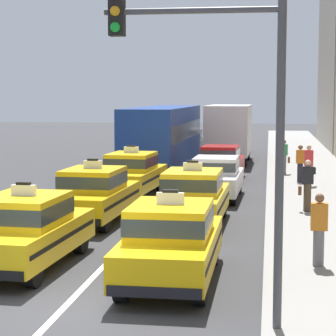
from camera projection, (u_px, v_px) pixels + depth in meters
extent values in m
plane|color=#353538|center=(60.00, 312.00, 12.42)|extent=(160.00, 160.00, 0.00)
cube|color=silver|center=(189.00, 178.00, 32.10)|extent=(0.14, 80.00, 0.01)
cube|color=gray|center=(319.00, 195.00, 26.36)|extent=(4.00, 90.00, 0.15)
cylinder|color=black|center=(24.00, 238.00, 17.23)|extent=(0.27, 0.65, 0.64)
cylinder|color=black|center=(80.00, 241.00, 16.95)|extent=(0.27, 0.65, 0.64)
cylinder|color=black|center=(33.00, 272.00, 13.97)|extent=(0.27, 0.65, 0.64)
cube|color=yellow|center=(27.00, 238.00, 15.56)|extent=(2.01, 4.58, 0.70)
cube|color=black|center=(27.00, 236.00, 15.56)|extent=(2.01, 4.22, 0.10)
cube|color=yellow|center=(24.00, 210.00, 15.35)|extent=(1.70, 2.17, 0.64)
cube|color=#2D3842|center=(24.00, 210.00, 15.35)|extent=(1.72, 2.19, 0.35)
cube|color=white|center=(24.00, 190.00, 15.30)|extent=(0.56, 0.15, 0.24)
cube|color=black|center=(23.00, 183.00, 15.28)|extent=(0.32, 0.12, 0.06)
cube|color=black|center=(61.00, 230.00, 17.75)|extent=(1.71, 0.22, 0.20)
cylinder|color=black|center=(87.00, 203.00, 22.76)|extent=(0.27, 0.65, 0.64)
cylinder|color=black|center=(130.00, 204.00, 22.48)|extent=(0.27, 0.65, 0.64)
cylinder|color=black|center=(54.00, 220.00, 19.77)|extent=(0.27, 0.65, 0.64)
cylinder|color=black|center=(104.00, 221.00, 19.49)|extent=(0.27, 0.65, 0.64)
cube|color=yellow|center=(95.00, 200.00, 21.09)|extent=(1.99, 4.57, 0.70)
cube|color=black|center=(95.00, 199.00, 21.08)|extent=(2.00, 4.21, 0.10)
cube|color=yellow|center=(93.00, 179.00, 20.87)|extent=(1.69, 2.17, 0.64)
cube|color=#2D3842|center=(93.00, 179.00, 20.87)|extent=(1.71, 2.19, 0.35)
cube|color=white|center=(93.00, 165.00, 20.82)|extent=(0.56, 0.14, 0.24)
cube|color=black|center=(93.00, 160.00, 20.81)|extent=(0.32, 0.12, 0.06)
cube|color=black|center=(114.00, 198.00, 23.27)|extent=(1.71, 0.21, 0.20)
cube|color=black|center=(71.00, 221.00, 18.96)|extent=(1.71, 0.21, 0.20)
cylinder|color=black|center=(125.00, 182.00, 28.26)|extent=(0.28, 0.65, 0.64)
cylinder|color=black|center=(160.00, 183.00, 27.96)|extent=(0.28, 0.65, 0.64)
cylinder|color=black|center=(102.00, 192.00, 25.28)|extent=(0.28, 0.65, 0.64)
cylinder|color=black|center=(141.00, 193.00, 24.98)|extent=(0.28, 0.65, 0.64)
cube|color=yellow|center=(132.00, 178.00, 26.58)|extent=(2.07, 4.60, 0.70)
cube|color=black|center=(132.00, 177.00, 26.58)|extent=(2.07, 4.24, 0.10)
cube|color=yellow|center=(131.00, 161.00, 26.37)|extent=(1.73, 2.19, 0.64)
cube|color=#2D3842|center=(131.00, 161.00, 26.37)|extent=(1.75, 2.22, 0.35)
cube|color=white|center=(131.00, 150.00, 26.32)|extent=(0.57, 0.15, 0.24)
cube|color=black|center=(131.00, 146.00, 26.30)|extent=(0.33, 0.13, 0.06)
cube|color=black|center=(146.00, 178.00, 28.76)|extent=(1.72, 0.24, 0.20)
cube|color=black|center=(117.00, 193.00, 24.46)|extent=(1.72, 0.24, 0.20)
cylinder|color=black|center=(156.00, 157.00, 39.44)|extent=(0.25, 0.64, 0.64)
cylinder|color=black|center=(191.00, 157.00, 39.12)|extent=(0.25, 0.64, 0.64)
cylinder|color=black|center=(131.00, 170.00, 32.84)|extent=(0.25, 0.64, 0.64)
cylinder|color=black|center=(173.00, 170.00, 32.52)|extent=(0.25, 0.64, 0.64)
cube|color=navy|center=(164.00, 135.00, 35.83)|extent=(2.68, 11.24, 2.90)
cube|color=#2D3842|center=(164.00, 130.00, 35.80)|extent=(2.70, 10.79, 0.84)
cube|color=black|center=(179.00, 110.00, 41.14)|extent=(2.13, 0.11, 0.36)
cylinder|color=black|center=(181.00, 147.00, 46.77)|extent=(0.24, 0.64, 0.64)
cylinder|color=black|center=(202.00, 147.00, 46.56)|extent=(0.24, 0.64, 0.64)
cylinder|color=black|center=(175.00, 150.00, 43.97)|extent=(0.24, 0.64, 0.64)
cylinder|color=black|center=(198.00, 151.00, 43.77)|extent=(0.24, 0.64, 0.64)
cube|color=#4C5156|center=(189.00, 144.00, 45.23)|extent=(1.77, 4.30, 0.66)
cube|color=#4C5156|center=(189.00, 134.00, 45.07)|extent=(1.56, 1.90, 0.60)
cube|color=#2D3842|center=(189.00, 134.00, 45.07)|extent=(1.58, 1.92, 0.33)
cylinder|color=black|center=(149.00, 249.00, 16.02)|extent=(0.24, 0.64, 0.64)
cylinder|color=black|center=(212.00, 251.00, 15.81)|extent=(0.24, 0.64, 0.64)
cylinder|color=black|center=(121.00, 285.00, 13.01)|extent=(0.24, 0.64, 0.64)
cylinder|color=black|center=(199.00, 288.00, 12.80)|extent=(0.24, 0.64, 0.64)
cube|color=yellow|center=(171.00, 250.00, 14.37)|extent=(1.81, 4.51, 0.70)
cube|color=black|center=(171.00, 248.00, 14.36)|extent=(1.83, 4.15, 0.10)
cube|color=yellow|center=(170.00, 220.00, 14.15)|extent=(1.61, 2.11, 0.64)
cube|color=#2D3842|center=(170.00, 220.00, 14.15)|extent=(1.63, 2.13, 0.35)
cube|color=white|center=(170.00, 198.00, 14.10)|extent=(0.56, 0.12, 0.24)
cube|color=black|center=(170.00, 191.00, 14.09)|extent=(0.32, 0.11, 0.06)
cube|color=black|center=(184.00, 240.00, 16.57)|extent=(1.71, 0.15, 0.20)
cube|color=black|center=(154.00, 292.00, 12.22)|extent=(1.71, 0.15, 0.20)
cylinder|color=black|center=(176.00, 206.00, 22.16)|extent=(0.25, 0.64, 0.64)
cylinder|color=black|center=(222.00, 207.00, 21.93)|extent=(0.25, 0.64, 0.64)
cylinder|color=black|center=(160.00, 224.00, 19.16)|extent=(0.25, 0.64, 0.64)
cylinder|color=black|center=(213.00, 225.00, 18.92)|extent=(0.25, 0.64, 0.64)
cube|color=yellow|center=(193.00, 203.00, 20.51)|extent=(1.87, 4.53, 0.70)
cube|color=black|center=(193.00, 202.00, 20.50)|extent=(1.88, 4.17, 0.10)
cube|color=yellow|center=(193.00, 182.00, 20.29)|extent=(1.63, 2.12, 0.64)
cube|color=#2D3842|center=(193.00, 182.00, 20.29)|extent=(1.65, 2.14, 0.35)
cube|color=white|center=(193.00, 167.00, 20.24)|extent=(0.56, 0.13, 0.24)
cube|color=black|center=(193.00, 162.00, 20.22)|extent=(0.32, 0.11, 0.06)
cube|color=black|center=(201.00, 200.00, 22.70)|extent=(1.71, 0.17, 0.20)
cube|color=black|center=(183.00, 226.00, 18.36)|extent=(1.71, 0.17, 0.20)
cylinder|color=black|center=(202.00, 185.00, 27.27)|extent=(0.26, 0.65, 0.64)
cylinder|color=black|center=(238.00, 186.00, 27.03)|extent=(0.26, 0.65, 0.64)
cylinder|color=black|center=(192.00, 195.00, 24.49)|extent=(0.26, 0.65, 0.64)
cylinder|color=black|center=(233.00, 196.00, 24.25)|extent=(0.26, 0.65, 0.64)
cube|color=silver|center=(216.00, 182.00, 25.72)|extent=(1.87, 4.34, 0.66)
cube|color=silver|center=(216.00, 165.00, 25.56)|extent=(1.61, 1.94, 0.60)
cube|color=#2D3842|center=(216.00, 165.00, 25.56)|extent=(1.63, 1.96, 0.33)
cylinder|color=black|center=(209.00, 170.00, 32.76)|extent=(0.28, 0.65, 0.64)
cylinder|color=black|center=(240.00, 170.00, 32.47)|extent=(0.28, 0.65, 0.64)
cylinder|color=black|center=(200.00, 177.00, 30.00)|extent=(0.28, 0.65, 0.64)
cylinder|color=black|center=(233.00, 178.00, 29.71)|extent=(0.28, 0.65, 0.64)
cube|color=maroon|center=(221.00, 166.00, 31.20)|extent=(2.01, 4.40, 0.66)
cube|color=maroon|center=(220.00, 152.00, 31.04)|extent=(1.67, 1.99, 0.60)
cube|color=#2D3842|center=(220.00, 152.00, 31.04)|extent=(1.69, 2.01, 0.33)
cylinder|color=black|center=(215.00, 155.00, 40.92)|extent=(0.25, 0.64, 0.64)
cylinder|color=black|center=(247.00, 155.00, 40.62)|extent=(0.25, 0.64, 0.64)
cylinder|color=black|center=(209.00, 161.00, 37.09)|extent=(0.25, 0.64, 0.64)
cylinder|color=black|center=(244.00, 161.00, 36.79)|extent=(0.25, 0.64, 0.64)
cube|color=black|center=(233.00, 136.00, 41.62)|extent=(2.13, 2.23, 2.10)
cube|color=#2D3842|center=(234.00, 130.00, 42.64)|extent=(1.93, 0.09, 0.76)
cube|color=silver|center=(229.00, 130.00, 38.36)|extent=(2.37, 5.23, 2.70)
cylinder|color=black|center=(226.00, 146.00, 47.99)|extent=(0.26, 0.65, 0.64)
cylinder|color=black|center=(247.00, 146.00, 47.74)|extent=(0.26, 0.65, 0.64)
cylinder|color=black|center=(222.00, 149.00, 45.21)|extent=(0.26, 0.65, 0.64)
cylinder|color=black|center=(244.00, 149.00, 44.96)|extent=(0.26, 0.65, 0.64)
cube|color=silver|center=(235.00, 142.00, 46.44)|extent=(1.90, 4.36, 0.66)
cube|color=silver|center=(235.00, 133.00, 46.28)|extent=(1.62, 1.95, 0.60)
cube|color=#2D3842|center=(235.00, 133.00, 46.28)|extent=(1.64, 1.97, 0.33)
cylinder|color=#23232D|center=(300.00, 173.00, 29.44)|extent=(0.24, 0.24, 0.81)
cube|color=orange|center=(300.00, 157.00, 29.37)|extent=(0.36, 0.22, 0.57)
sphere|color=brown|center=(301.00, 147.00, 29.32)|extent=(0.20, 0.20, 0.20)
cube|color=brown|center=(306.00, 168.00, 29.38)|extent=(0.10, 0.20, 0.28)
cylinder|color=slate|center=(284.00, 164.00, 32.56)|extent=(0.24, 0.24, 0.87)
cube|color=#338C4C|center=(284.00, 150.00, 32.48)|extent=(0.36, 0.22, 0.53)
sphere|color=brown|center=(284.00, 142.00, 32.44)|extent=(0.20, 0.20, 0.20)
cube|color=brown|center=(289.00, 160.00, 32.50)|extent=(0.10, 0.20, 0.28)
cylinder|color=#473828|center=(308.00, 176.00, 28.35)|extent=(0.24, 0.24, 0.83)
cube|color=red|center=(309.00, 158.00, 28.27)|extent=(0.36, 0.22, 0.64)
sphere|color=tan|center=(309.00, 147.00, 28.22)|extent=(0.20, 0.20, 0.20)
cube|color=black|center=(314.00, 171.00, 28.29)|extent=(0.10, 0.20, 0.28)
cylinder|color=#473828|center=(307.00, 198.00, 22.14)|extent=(0.24, 0.24, 0.89)
cube|color=black|center=(308.00, 175.00, 22.06)|extent=(0.36, 0.22, 0.56)
sphere|color=beige|center=(308.00, 163.00, 22.02)|extent=(0.20, 0.20, 0.20)
cube|color=brown|center=(300.00, 191.00, 22.15)|extent=(0.10, 0.20, 0.28)
cylinder|color=slate|center=(319.00, 248.00, 15.12)|extent=(0.24, 0.24, 0.79)
cube|color=orange|center=(319.00, 217.00, 15.04)|extent=(0.36, 0.22, 0.60)
sphere|color=brown|center=(320.00, 198.00, 15.00)|extent=(0.20, 0.20, 0.20)
cylinder|color=#47474C|center=(280.00, 167.00, 10.88)|extent=(0.14, 0.14, 5.50)
cylinder|color=#47474C|center=(192.00, 11.00, 10.82)|extent=(2.80, 0.10, 0.10)
cube|color=black|center=(117.00, 12.00, 10.99)|extent=(0.24, 0.24, 0.76)
sphere|color=orange|center=(115.00, 11.00, 10.86)|extent=(0.16, 0.16, 0.16)
sphere|color=green|center=(115.00, 27.00, 10.89)|extent=(0.16, 0.16, 0.16)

